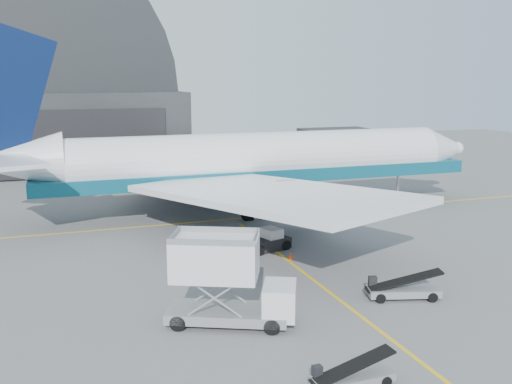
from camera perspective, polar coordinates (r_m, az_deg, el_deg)
name	(u,v)px	position (r m, az deg, el deg)	size (l,w,h in m)	color
ground	(320,285)	(39.65, 6.40, -9.23)	(200.00, 200.00, 0.00)	#565659
taxi_lines	(258,238)	(50.78, 0.19, -4.58)	(80.00, 42.12, 0.02)	gold
hangar	(16,107)	(98.61, -22.83, 7.80)	(50.00, 28.30, 28.00)	black
distant_bldg_a	(335,148)	(119.39, 7.90, 4.39)	(14.00, 8.00, 4.00)	black
distant_bldg_b	(416,147)	(124.76, 15.73, 4.36)	(8.00, 6.00, 2.80)	gray
airliner	(243,161)	(59.39, -1.31, 3.08)	(55.46, 53.78, 19.46)	white
catering_truck	(226,281)	(32.70, -2.99, -8.92)	(7.76, 5.49, 5.02)	gray
pushback_tug	(267,242)	(47.15, 1.07, -4.98)	(4.31, 3.20, 1.79)	black
belt_loader_a	(351,377)	(27.59, 9.53, -17.76)	(4.11, 1.57, 1.56)	gray
belt_loader_b	(402,290)	(38.16, 14.43, -9.44)	(4.95, 2.78, 1.85)	gray
traffic_cone	(291,256)	(44.83, 3.49, -6.42)	(0.37, 0.37, 0.54)	#E63B07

